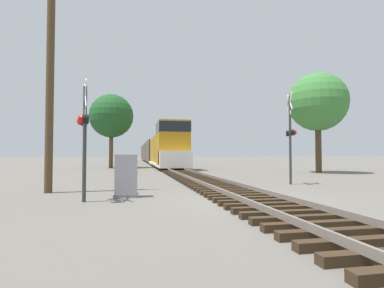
{
  "coord_description": "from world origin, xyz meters",
  "views": [
    {
      "loc": [
        -3.76,
        -9.35,
        1.5
      ],
      "look_at": [
        -0.45,
        7.32,
        2.11
      ],
      "focal_mm": 28.0,
      "sensor_mm": 36.0,
      "label": 1
    }
  ],
  "objects": [
    {
      "name": "crossing_signal_far",
      "position": [
        4.11,
        4.55,
        2.54
      ],
      "size": [
        0.53,
        1.01,
        4.65
      ],
      "rotation": [
        0.0,
        0.0,
        1.32
      ],
      "color": "#333333",
      "rests_on": "ground"
    },
    {
      "name": "ground_plane",
      "position": [
        0.0,
        0.0,
        0.0
      ],
      "size": [
        400.0,
        400.0,
        0.0
      ],
      "primitive_type": "plane",
      "color": "#666059"
    },
    {
      "name": "relay_cabinet",
      "position": [
        -3.98,
        1.51,
        0.74
      ],
      "size": [
        0.86,
        0.52,
        1.5
      ],
      "color": "slate",
      "rests_on": "ground"
    },
    {
      "name": "tree_mid_background",
      "position": [
        -6.15,
        25.54,
        5.86
      ],
      "size": [
        4.91,
        4.91,
        8.34
      ],
      "color": "brown",
      "rests_on": "ground"
    },
    {
      "name": "freight_train",
      "position": [
        0.0,
        45.83,
        2.01
      ],
      "size": [
        2.95,
        60.61,
        4.68
      ],
      "color": "#B77A14",
      "rests_on": "ground"
    },
    {
      "name": "crossing_signal_near",
      "position": [
        -5.3,
        0.66,
        2.35
      ],
      "size": [
        0.49,
        1.01,
        3.86
      ],
      "rotation": [
        0.0,
        0.0,
        -1.37
      ],
      "color": "#333333",
      "rests_on": "ground"
    },
    {
      "name": "tree_far_right",
      "position": [
        11.29,
        12.81,
        5.84
      ],
      "size": [
        4.82,
        4.82,
        8.28
      ],
      "color": "#473521",
      "rests_on": "ground"
    },
    {
      "name": "utility_pole",
      "position": [
        -7.01,
        3.31,
        4.97
      ],
      "size": [
        1.8,
        0.3,
        9.7
      ],
      "color": "#4C3A23",
      "rests_on": "ground"
    },
    {
      "name": "rail_track_bed",
      "position": [
        0.0,
        -0.0,
        0.14
      ],
      "size": [
        2.6,
        160.0,
        0.31
      ],
      "color": "#382819",
      "rests_on": "ground"
    }
  ]
}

